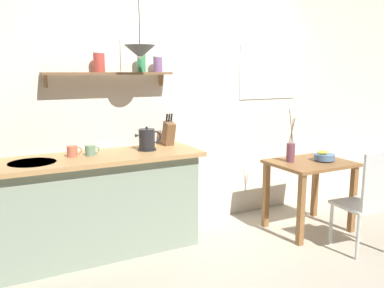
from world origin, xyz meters
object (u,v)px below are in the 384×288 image
twig_vase (291,152)px  electric_kettle (147,140)px  knife_block (169,133)px  pendant_lamp (140,52)px  coffee_mug_by_sink (72,151)px  dining_chair_near (369,198)px  fruit_bowl (324,157)px  dining_table (310,175)px  coffee_mug_spare (91,150)px

twig_vase → electric_kettle: size_ratio=2.12×
knife_block → pendant_lamp: (-0.37, -0.23, 0.77)m
knife_block → coffee_mug_by_sink: 0.97m
dining_chair_near → electric_kettle: electric_kettle is taller
dining_chair_near → twig_vase: twig_vase is taller
fruit_bowl → electric_kettle: electric_kettle is taller
coffee_mug_by_sink → pendant_lamp: 1.04m
dining_table → knife_block: size_ratio=2.49×
twig_vase → coffee_mug_spare: twig_vase is taller
dining_table → electric_kettle: 1.73m
dining_chair_near → knife_block: (-1.40, 1.25, 0.53)m
dining_chair_near → pendant_lamp: (-1.77, 1.03, 1.29)m
fruit_bowl → coffee_mug_by_sink: (-2.43, 0.53, 0.19)m
fruit_bowl → twig_vase: (-0.33, 0.13, 0.06)m
dining_chair_near → coffee_mug_by_sink: coffee_mug_by_sink is taller
knife_block → coffee_mug_spare: 0.82m
fruit_bowl → twig_vase: twig_vase is taller
dining_chair_near → fruit_bowl: size_ratio=4.53×
knife_block → coffee_mug_by_sink: knife_block is taller
coffee_mug_by_sink → twig_vase: bearing=-10.7°
dining_chair_near → fruit_bowl: bearing=83.2°
electric_kettle → coffee_mug_by_sink: size_ratio=1.95×
dining_table → fruit_bowl: (0.14, -0.04, 0.19)m
twig_vase → electric_kettle: 1.47m
knife_block → coffee_mug_by_sink: bearing=-174.0°
fruit_bowl → coffee_mug_spare: 2.34m
fruit_bowl → coffee_mug_spare: (-2.28, 0.51, 0.19)m
twig_vase → pendant_lamp: pendant_lamp is taller
dining_chair_near → knife_block: size_ratio=2.97×
electric_kettle → knife_block: size_ratio=0.80×
twig_vase → knife_block: bearing=156.5°
dining_table → knife_block: bearing=156.2°
knife_block → fruit_bowl: bearing=-23.1°
dining_chair_near → twig_vase: (-0.26, 0.76, 0.32)m
fruit_bowl → dining_chair_near: bearing=-96.8°
knife_block → twig_vase: bearing=-23.5°
pendant_lamp → knife_block: bearing=31.9°
twig_vase → coffee_mug_by_sink: (-2.09, 0.40, 0.13)m
coffee_mug_by_sink → coffee_mug_spare: size_ratio=1.02×
twig_vase → coffee_mug_by_sink: 2.14m
electric_kettle → pendant_lamp: 0.81m
dining_table → dining_chair_near: bearing=-84.2°
dining_chair_near → fruit_bowl: dining_chair_near is taller
fruit_bowl → knife_block: 1.62m
coffee_mug_spare → electric_kettle: bearing=-0.8°
electric_kettle → fruit_bowl: bearing=-16.1°
dining_table → coffee_mug_by_sink: coffee_mug_by_sink is taller
dining_table → fruit_bowl: size_ratio=3.80×
dining_table → coffee_mug_by_sink: (-2.29, 0.49, 0.38)m
twig_vase → coffee_mug_by_sink: bearing=169.3°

